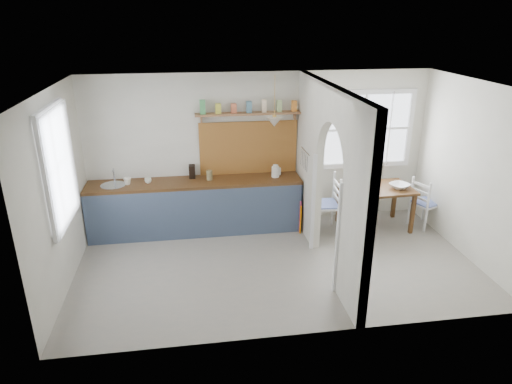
{
  "coord_description": "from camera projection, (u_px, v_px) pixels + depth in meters",
  "views": [
    {
      "loc": [
        -1.18,
        -5.79,
        3.47
      ],
      "look_at": [
        -0.25,
        0.4,
        1.01
      ],
      "focal_mm": 32.0,
      "sensor_mm": 36.0,
      "label": 1
    }
  ],
  "objects": [
    {
      "name": "ceiling",
      "position": [
        280.0,
        86.0,
        5.81
      ],
      "size": [
        5.8,
        3.2,
        0.01
      ],
      "primitive_type": "cube",
      "color": "silver",
      "rests_on": "walls"
    },
    {
      "name": "mug_a",
      "position": [
        127.0,
        181.0,
        7.3
      ],
      "size": [
        0.15,
        0.15,
        0.11
      ],
      "primitive_type": "imported",
      "rotation": [
        0.0,
        0.0,
        -0.3
      ],
      "color": "white",
      "rests_on": "counter"
    },
    {
      "name": "table_cup",
      "position": [
        377.0,
        190.0,
        7.45
      ],
      "size": [
        0.12,
        0.12,
        0.09
      ],
      "primitive_type": "imported",
      "rotation": [
        0.0,
        0.0,
        0.31
      ],
      "color": "gray",
      "rests_on": "dining_table"
    },
    {
      "name": "chair_left",
      "position": [
        324.0,
        204.0,
        7.62
      ],
      "size": [
        0.48,
        0.48,
        0.99
      ],
      "primitive_type": null,
      "rotation": [
        0.0,
        0.0,
        -1.64
      ],
      "color": "white",
      "rests_on": "floor"
    },
    {
      "name": "pendant_lamp",
      "position": [
        274.0,
        122.0,
        7.15
      ],
      "size": [
        0.26,
        0.26,
        0.16
      ],
      "primitive_type": "cone",
      "color": "silver",
      "rests_on": "ceiling"
    },
    {
      "name": "jar",
      "position": [
        209.0,
        175.0,
        7.51
      ],
      "size": [
        0.12,
        0.12,
        0.16
      ],
      "primitive_type": "cylinder",
      "rotation": [
        0.0,
        0.0,
        -0.2
      ],
      "color": "olive",
      "rests_on": "counter"
    },
    {
      "name": "plate",
      "position": [
        357.0,
        190.0,
        7.54
      ],
      "size": [
        0.21,
        0.21,
        0.01
      ],
      "primitive_type": "cylinder",
      "rotation": [
        0.0,
        0.0,
        -0.21
      ],
      "color": "black",
      "rests_on": "dining_table"
    },
    {
      "name": "knife_block",
      "position": [
        192.0,
        171.0,
        7.59
      ],
      "size": [
        0.1,
        0.14,
        0.22
      ],
      "primitive_type": "cube",
      "rotation": [
        0.0,
        0.0,
        -0.04
      ],
      "color": "black",
      "rests_on": "counter"
    },
    {
      "name": "walls",
      "position": [
        278.0,
        182.0,
        6.28
      ],
      "size": [
        5.81,
        3.21,
        2.6
      ],
      "color": "silver",
      "rests_on": "floor"
    },
    {
      "name": "kitchen_window",
      "position": [
        56.0,
        167.0,
        5.76
      ],
      "size": [
        0.1,
        1.16,
        1.5
      ],
      "primitive_type": null,
      "color": "white",
      "rests_on": "walls"
    },
    {
      "name": "partition",
      "position": [
        327.0,
        168.0,
        6.38
      ],
      "size": [
        0.12,
        3.2,
        2.6
      ],
      "color": "silver",
      "rests_on": "floor"
    },
    {
      "name": "shelf",
      "position": [
        249.0,
        110.0,
        7.37
      ],
      "size": [
        1.75,
        0.2,
        0.21
      ],
      "color": "#9A683F",
      "rests_on": "walls"
    },
    {
      "name": "mug_b",
      "position": [
        148.0,
        181.0,
        7.37
      ],
      "size": [
        0.12,
        0.12,
        0.09
      ],
      "primitive_type": "imported",
      "rotation": [
        0.0,
        0.0,
        -0.15
      ],
      "color": "white",
      "rests_on": "counter"
    },
    {
      "name": "sink",
      "position": [
        113.0,
        186.0,
        7.3
      ],
      "size": [
        0.4,
        0.4,
        0.02
      ],
      "primitive_type": "cylinder",
      "color": "silver",
      "rests_on": "counter"
    },
    {
      "name": "utensil_rail",
      "position": [
        306.0,
        151.0,
        7.14
      ],
      "size": [
        0.02,
        0.5,
        0.02
      ],
      "primitive_type": "cylinder",
      "rotation": [
        1.57,
        0.0,
        0.0
      ],
      "color": "silver",
      "rests_on": "partition"
    },
    {
      "name": "backsplash",
      "position": [
        248.0,
        148.0,
        7.69
      ],
      "size": [
        1.65,
        0.03,
        0.9
      ],
      "primitive_type": "cube",
      "color": "#9D612F",
      "rests_on": "walls"
    },
    {
      "name": "nook_window",
      "position": [
        364.0,
        129.0,
        7.86
      ],
      "size": [
        1.76,
        0.1,
        1.3
      ],
      "primitive_type": null,
      "color": "white",
      "rests_on": "walls"
    },
    {
      "name": "chair_right",
      "position": [
        426.0,
        202.0,
        7.82
      ],
      "size": [
        0.52,
        0.52,
        0.88
      ],
      "primitive_type": null,
      "rotation": [
        0.0,
        0.0,
        1.94
      ],
      "color": "white",
      "rests_on": "floor"
    },
    {
      "name": "towel_magenta",
      "position": [
        300.0,
        218.0,
        7.63
      ],
      "size": [
        0.02,
        0.03,
        0.59
      ],
      "primitive_type": "cube",
      "color": "#D33B6A",
      "rests_on": "counter"
    },
    {
      "name": "counter",
      "position": [
        196.0,
        205.0,
        7.66
      ],
      "size": [
        3.5,
        0.6,
        0.9
      ],
      "color": "brown",
      "rests_on": "floor"
    },
    {
      "name": "bowl",
      "position": [
        400.0,
        186.0,
        7.63
      ],
      "size": [
        0.41,
        0.41,
        0.08
      ],
      "primitive_type": "imported",
      "rotation": [
        0.0,
        0.0,
        0.43
      ],
      "color": "white",
      "rests_on": "dining_table"
    },
    {
      "name": "vase",
      "position": [
        374.0,
        179.0,
        7.8
      ],
      "size": [
        0.18,
        0.18,
        0.16
      ],
      "primitive_type": "imported",
      "rotation": [
        0.0,
        0.0,
        0.15
      ],
      "color": "#4D3553",
      "rests_on": "dining_table"
    },
    {
      "name": "floor",
      "position": [
        277.0,
        264.0,
        6.76
      ],
      "size": [
        5.8,
        3.2,
        0.01
      ],
      "primitive_type": "cube",
      "color": "gray",
      "rests_on": "ground"
    },
    {
      "name": "kettle",
      "position": [
        275.0,
        171.0,
        7.63
      ],
      "size": [
        0.18,
        0.15,
        0.21
      ],
      "primitive_type": null,
      "rotation": [
        0.0,
        0.0,
        0.04
      ],
      "color": "white",
      "rests_on": "counter"
    },
    {
      "name": "towel_orange",
      "position": [
        300.0,
        220.0,
        7.61
      ],
      "size": [
        0.02,
        0.03,
        0.5
      ],
      "primitive_type": "cube",
      "color": "orange",
      "rests_on": "counter"
    },
    {
      "name": "dining_table",
      "position": [
        375.0,
        208.0,
        7.8
      ],
      "size": [
        1.2,
        0.82,
        0.73
      ],
      "primitive_type": null,
      "rotation": [
        0.0,
        0.0,
        0.03
      ],
      "color": "brown",
      "rests_on": "floor"
    }
  ]
}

